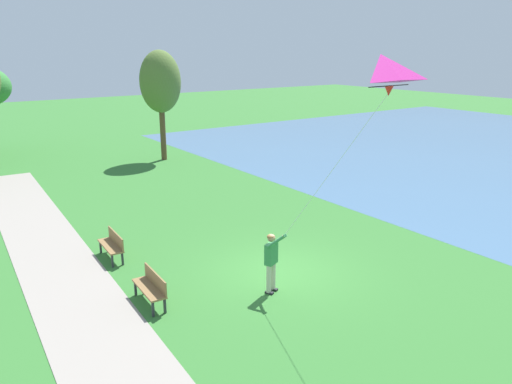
# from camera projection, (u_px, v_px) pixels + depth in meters

# --- Properties ---
(ground_plane) EXTENTS (120.00, 120.00, 0.00)m
(ground_plane) POSITION_uv_depth(u_px,v_px,m) (280.00, 271.00, 15.18)
(ground_plane) COLOR #33702D
(walkway_path) EXTENTS (3.99, 32.08, 0.02)m
(walkway_path) POSITION_uv_depth(u_px,v_px,m) (75.00, 296.00, 13.66)
(walkway_path) COLOR gray
(walkway_path) RESTS_ON ground
(person_kite_flyer) EXTENTS (0.50, 0.63, 1.83)m
(person_kite_flyer) POSITION_uv_depth(u_px,v_px,m) (272.00, 258.00, 13.61)
(person_kite_flyer) COLOR #232328
(person_kite_flyer) RESTS_ON ground
(flying_kite) EXTENTS (1.77, 2.45, 4.63)m
(flying_kite) POSITION_uv_depth(u_px,v_px,m) (380.00, 76.00, 10.97)
(flying_kite) COLOR #E02D9E
(park_bench_near_walkway) EXTENTS (0.51, 1.52, 0.88)m
(park_bench_near_walkway) POSITION_uv_depth(u_px,v_px,m) (151.00, 286.00, 13.15)
(park_bench_near_walkway) COLOR olive
(park_bench_near_walkway) RESTS_ON ground
(park_bench_far_walkway) EXTENTS (0.51, 1.52, 0.88)m
(park_bench_far_walkway) POSITION_uv_depth(u_px,v_px,m) (113.00, 244.00, 16.00)
(park_bench_far_walkway) COLOR olive
(park_bench_far_walkway) RESTS_ON ground
(tree_treeline_right) EXTENTS (2.42, 2.52, 6.56)m
(tree_treeline_right) POSITION_uv_depth(u_px,v_px,m) (160.00, 82.00, 29.28)
(tree_treeline_right) COLOR brown
(tree_treeline_right) RESTS_ON ground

